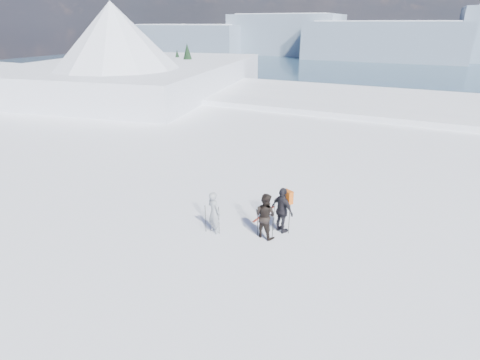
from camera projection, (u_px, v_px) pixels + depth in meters
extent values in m
plane|color=white|center=(380.00, 168.00, 69.32)|extent=(220.00, 208.01, 71.62)
cube|color=white|center=(361.00, 164.00, 40.10)|extent=(180.00, 16.00, 14.00)
plane|color=navy|center=(416.00, 79.00, 265.28)|extent=(820.00, 820.00, 0.00)
cube|color=slate|center=(193.00, 39.00, 494.46)|extent=(150.00, 80.00, 34.00)
cube|color=white|center=(192.00, 27.00, 489.01)|extent=(127.50, 70.00, 8.00)
cube|color=slate|center=(286.00, 34.00, 469.40)|extent=(130.00, 80.00, 46.00)
cube|color=white|center=(287.00, 17.00, 461.60)|extent=(110.50, 70.00, 8.00)
cube|color=slate|center=(384.00, 41.00, 398.38)|extent=(160.00, 80.00, 38.00)
cube|color=white|center=(386.00, 25.00, 392.14)|extent=(136.00, 70.00, 8.00)
cube|color=white|center=(140.00, 126.00, 48.97)|extent=(29.19, 35.68, 16.00)
cone|color=white|center=(115.00, 48.00, 38.90)|extent=(18.00, 18.00, 9.00)
cone|color=white|center=(126.00, 73.00, 51.94)|extent=(16.00, 16.00, 8.00)
cube|color=#2D2B28|center=(211.00, 144.00, 54.80)|extent=(21.55, 17.87, 14.25)
cone|color=black|center=(225.00, 107.00, 50.44)|extent=(5.60, 5.60, 10.00)
cone|color=black|center=(189.00, 94.00, 51.01)|extent=(7.28, 7.28, 13.00)
cone|color=black|center=(180.00, 93.00, 54.05)|extent=(6.72, 6.72, 12.00)
cone|color=black|center=(200.00, 109.00, 46.48)|extent=(6.16, 6.16, 11.00)
cone|color=black|center=(178.00, 119.00, 46.01)|extent=(5.04, 5.04, 9.00)
cone|color=black|center=(171.00, 104.00, 49.30)|extent=(6.16, 6.16, 11.00)
cone|color=black|center=(222.00, 112.00, 47.55)|extent=(5.60, 5.60, 10.00)
imported|color=gray|center=(214.00, 212.00, 14.24)|extent=(0.73, 0.62, 1.70)
imported|color=black|center=(265.00, 215.00, 13.92)|extent=(1.00, 0.86, 1.78)
imported|color=black|center=(282.00, 210.00, 14.23)|extent=(1.17, 0.89, 1.85)
cube|color=#CF5713|center=(289.00, 180.00, 13.91)|extent=(0.45, 0.38, 0.51)
cylinder|color=black|center=(206.00, 219.00, 14.35)|extent=(0.02, 0.02, 1.14)
cylinder|color=black|center=(219.00, 220.00, 14.21)|extent=(0.02, 0.02, 1.16)
cylinder|color=black|center=(258.00, 221.00, 14.07)|extent=(0.02, 0.02, 1.24)
cylinder|color=black|center=(273.00, 225.00, 13.86)|extent=(0.02, 0.02, 1.16)
cylinder|color=black|center=(274.00, 216.00, 14.43)|extent=(0.02, 0.02, 1.26)
cylinder|color=black|center=(289.00, 219.00, 14.21)|extent=(0.02, 0.02, 1.23)
cube|color=black|center=(264.00, 214.00, 15.89)|extent=(0.36, 1.69, 0.03)
cube|color=black|center=(267.00, 214.00, 15.84)|extent=(0.20, 1.70, 0.03)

